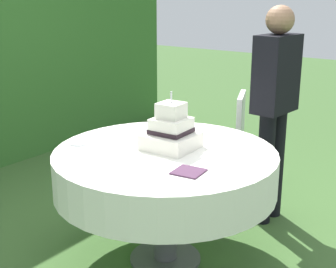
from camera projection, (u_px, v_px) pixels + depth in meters
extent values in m
plane|color=#3D602D|center=(165.00, 259.00, 3.14)|extent=(20.00, 20.00, 0.00)
cylinder|color=#4C4C51|center=(165.00, 258.00, 3.14)|extent=(0.46, 0.46, 0.02)
cylinder|color=#4C4C51|center=(165.00, 209.00, 3.04)|extent=(0.15, 0.15, 0.72)
cylinder|color=brown|center=(165.00, 153.00, 2.93)|extent=(1.35, 1.35, 0.03)
cylinder|color=white|center=(165.00, 170.00, 2.96)|extent=(1.38, 1.38, 0.25)
cube|color=white|center=(171.00, 141.00, 2.96)|extent=(0.31, 0.31, 0.10)
cube|color=white|center=(171.00, 126.00, 2.93)|extent=(0.22, 0.22, 0.10)
cube|color=black|center=(171.00, 131.00, 2.94)|extent=(0.23, 0.23, 0.03)
cube|color=white|center=(171.00, 111.00, 2.91)|extent=(0.15, 0.15, 0.10)
sphere|color=#D13866|center=(166.00, 123.00, 3.08)|extent=(0.07, 0.07, 0.07)
cylinder|color=silver|center=(171.00, 97.00, 2.88)|extent=(0.01, 0.01, 0.07)
cylinder|color=white|center=(140.00, 130.00, 3.34)|extent=(0.14, 0.14, 0.01)
cylinder|color=white|center=(178.00, 128.00, 3.39)|extent=(0.14, 0.14, 0.01)
cylinder|color=white|center=(79.00, 143.00, 3.06)|extent=(0.13, 0.13, 0.01)
cylinder|color=white|center=(158.00, 126.00, 3.43)|extent=(0.13, 0.13, 0.01)
cube|color=#4C2D47|center=(189.00, 172.00, 2.58)|extent=(0.18, 0.18, 0.01)
cylinder|color=white|center=(201.00, 162.00, 4.26)|extent=(0.03, 0.03, 0.45)
cylinder|color=white|center=(195.00, 175.00, 3.96)|extent=(0.03, 0.03, 0.45)
cylinder|color=white|center=(237.00, 165.00, 4.19)|extent=(0.03, 0.03, 0.45)
cylinder|color=white|center=(234.00, 178.00, 3.90)|extent=(0.03, 0.03, 0.45)
cube|color=white|center=(218.00, 142.00, 4.01)|extent=(0.53, 0.53, 0.04)
cube|color=white|center=(241.00, 118.00, 3.91)|extent=(0.38, 0.20, 0.40)
cylinder|color=black|center=(276.00, 164.00, 3.65)|extent=(0.12, 0.12, 0.85)
cylinder|color=black|center=(265.00, 169.00, 3.54)|extent=(0.12, 0.12, 0.85)
cube|color=black|center=(277.00, 74.00, 3.39)|extent=(0.38, 0.23, 0.55)
sphere|color=#8C664C|center=(280.00, 20.00, 3.28)|extent=(0.20, 0.20, 0.20)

